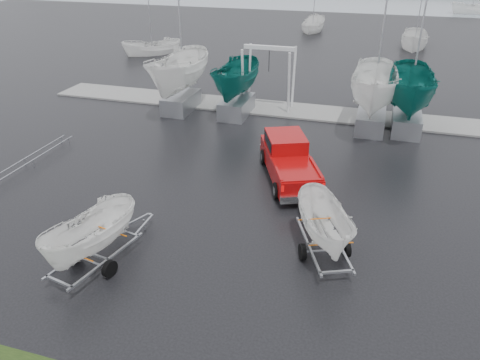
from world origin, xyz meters
TOP-DOWN VIEW (x-y plane):
  - ground_plane at (0.00, 0.00)m, footprint 120.00×120.00m
  - dock at (0.00, 13.00)m, footprint 30.00×3.00m
  - pickup_truck at (3.57, 3.62)m, footprint 3.93×5.86m
  - trailer_hitched at (6.05, -2.14)m, footprint 2.51×3.77m
  - trailer_parked at (-1.37, -5.09)m, footprint 1.92×3.77m
  - boat_hoist at (0.31, 13.00)m, footprint 3.30×2.18m
  - keelboat_0 at (-5.04, 11.00)m, footprint 2.71×3.20m
  - keelboat_1 at (-1.30, 11.20)m, footprint 2.30×3.20m
  - keelboat_2 at (7.02, 11.00)m, footprint 2.67×3.20m
  - keelboat_3 at (9.03, 11.30)m, footprint 2.63×3.20m
  - mast_rack_0 at (-9.00, 1.00)m, footprint 0.56×6.50m
  - moored_boat_0 at (-14.35, 25.67)m, footprint 3.22×3.22m
  - moored_boat_1 at (-1.39, 43.00)m, footprint 2.50×2.57m
  - moored_boat_2 at (10.22, 36.42)m, footprint 2.88×2.95m
  - moored_boat_3 at (19.21, 64.91)m, footprint 3.40×3.37m

SIDE VIEW (x-z plane):
  - ground_plane at x=0.00m, z-range 0.00..0.00m
  - moored_boat_2 at x=10.22m, z-range -5.78..5.79m
  - moored_boat_3 at x=19.21m, z-range -5.70..5.71m
  - moored_boat_1 at x=-1.39m, z-range -5.62..5.63m
  - moored_boat_0 at x=-14.35m, z-range -5.49..5.50m
  - dock at x=0.00m, z-range -0.01..0.11m
  - mast_rack_0 at x=-9.00m, z-range 0.32..0.38m
  - pickup_truck at x=3.57m, z-range 0.04..1.89m
  - trailer_hitched at x=6.05m, z-range 0.20..4.79m
  - trailer_parked at x=-1.37m, z-range 0.20..4.80m
  - boat_hoist at x=0.31m, z-range 0.61..4.73m
  - keelboat_1 at x=-1.30m, z-range 0.03..7.25m
  - keelboat_3 at x=9.03m, z-range -1.22..9.58m
  - keelboat_2 at x=7.02m, z-range -1.17..9.68m
  - keelboat_0 at x=-5.04m, z-range -1.12..9.77m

